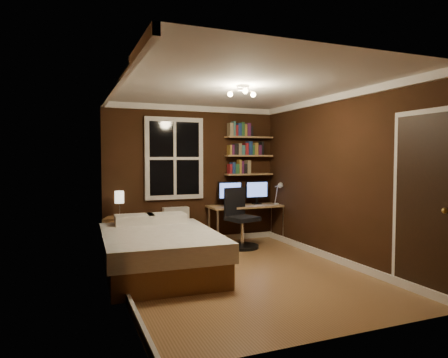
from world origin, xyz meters
name	(u,v)px	position (x,y,z in m)	size (l,w,h in m)	color
floor	(239,273)	(0.00, 0.00, 0.00)	(4.20, 4.20, 0.00)	brown
wall_back	(193,175)	(0.00, 2.10, 1.25)	(3.20, 0.04, 2.50)	black
wall_left	(117,184)	(-1.60, 0.00, 1.25)	(0.04, 4.20, 2.50)	black
wall_right	(338,179)	(1.60, 0.00, 1.25)	(0.04, 4.20, 2.50)	black
ceiling	(240,87)	(0.00, 0.00, 2.50)	(3.20, 4.20, 0.02)	white
window	(174,158)	(-0.35, 2.06, 1.55)	(1.06, 0.06, 1.46)	white
door	(424,205)	(1.59, -1.55, 1.02)	(0.03, 0.82, 2.05)	black
door_knob	(445,211)	(1.55, -1.85, 1.00)	(0.06, 0.06, 0.06)	gold
ceiling_fixture	(243,93)	(0.00, -0.10, 2.40)	(0.44, 0.44, 0.18)	beige
bookshelf_lower	(249,174)	(1.08, 1.98, 1.25)	(0.92, 0.22, 0.03)	#A1814E
books_row_lower	(249,167)	(1.08, 1.98, 1.38)	(0.42, 0.16, 0.23)	maroon
bookshelf_middle	(249,156)	(1.08, 1.98, 1.60)	(0.92, 0.22, 0.03)	#A1814E
books_row_middle	(249,149)	(1.08, 1.98, 1.73)	(0.66, 0.16, 0.23)	navy
bookshelf_upper	(249,137)	(1.08, 1.98, 1.95)	(0.92, 0.22, 0.03)	#A1814E
books_row_upper	(249,130)	(1.08, 1.98, 2.08)	(0.48, 0.16, 0.23)	#296030
bed	(160,251)	(-1.00, 0.42, 0.30)	(1.57, 2.12, 0.70)	brown
nightstand	(120,235)	(-1.34, 1.85, 0.29)	(0.46, 0.46, 0.58)	brown
bedside_lamp	(119,204)	(-1.34, 1.85, 0.80)	(0.15, 0.15, 0.43)	beige
radiator	(176,226)	(-0.35, 1.98, 0.34)	(0.46, 0.16, 0.68)	silver
desk	(247,208)	(0.95, 1.81, 0.62)	(1.44, 0.54, 0.68)	#A1814E
monitor_left	(230,193)	(0.65, 1.88, 0.91)	(0.47, 0.12, 0.44)	black
monitor_right	(257,193)	(1.20, 1.88, 0.91)	(0.47, 0.12, 0.44)	black
desk_lamp	(278,193)	(1.53, 1.64, 0.90)	(0.14, 0.32, 0.44)	silver
office_chair	(240,225)	(0.65, 1.41, 0.40)	(0.58, 0.58, 1.04)	black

